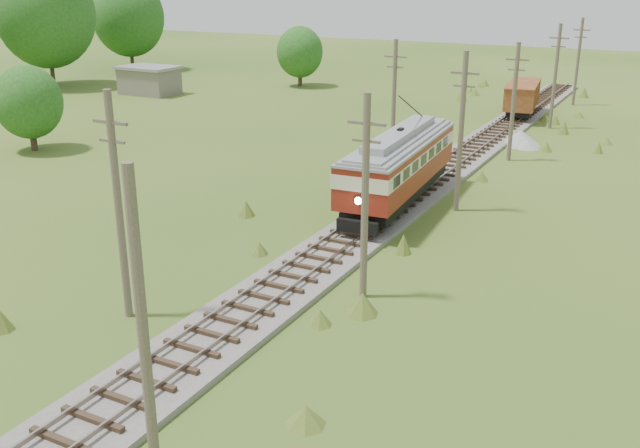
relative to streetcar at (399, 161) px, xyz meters
The scene contains 17 objects.
railbed_main 4.75m from the streetcar, 90.00° to the left, with size 3.60×96.00×0.57m.
streetcar is the anchor object (origin of this frame).
gondola 30.60m from the streetcar, 90.00° to the left, with size 3.72×8.42×2.70m.
gravel_pile 19.52m from the streetcar, 81.96° to the left, with size 3.23×3.43×1.17m.
utility_pole_r_1 25.25m from the streetcar, 82.93° to the right, with size 0.30×0.30×8.80m.
utility_pole_r_2 12.56m from the streetcar, 74.64° to the right, with size 1.60×0.30×8.60m.
utility_pole_r_3 3.83m from the streetcar, 17.20° to the left, with size 1.60×0.30×9.00m.
utility_pole_r_4 14.39m from the streetcar, 77.90° to the left, with size 1.60×0.30×8.40m.
utility_pole_r_5 27.26m from the streetcar, 82.82° to the left, with size 1.60×0.30×8.90m.
utility_pole_r_6 40.15m from the streetcar, 85.43° to the left, with size 1.60×0.30×8.70m.
utility_pole_l_a 18.59m from the streetcar, 103.13° to the right, with size 1.60×0.30×9.00m.
utility_pole_l_b 11.08m from the streetcar, 114.25° to the left, with size 1.60×0.30×8.60m.
tree_left_4 59.35m from the streetcar, 156.05° to the left, with size 11.34×11.34×14.61m.
tree_left_5 68.95m from the streetcar, 144.47° to the left, with size 9.66×9.66×12.44m.
tree_mid_a 47.21m from the streetcar, 126.39° to the left, with size 5.46×5.46×7.03m.
tree_mid_c 30.01m from the streetcar, behind, with size 5.04×5.04×6.49m.
shed 47.18m from the streetcar, 148.00° to the left, with size 6.40×4.40×3.10m.
Camera 1 is at (14.52, -7.02, 12.94)m, focal length 40.00 mm.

